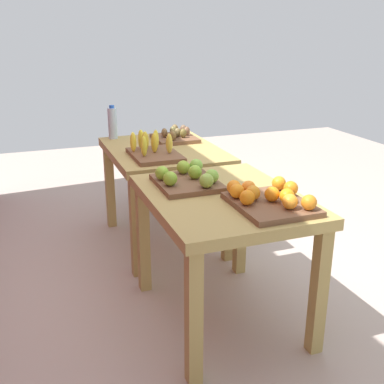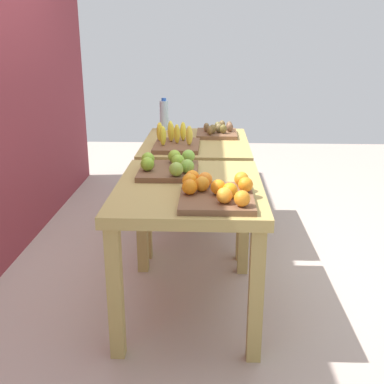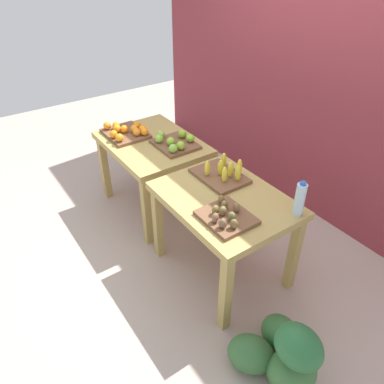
% 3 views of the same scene
% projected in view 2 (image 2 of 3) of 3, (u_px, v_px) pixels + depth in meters
% --- Properties ---
extents(ground_plane, '(8.00, 8.00, 0.00)m').
position_uv_depth(ground_plane, '(193.00, 264.00, 3.37)').
color(ground_plane, '#B29F92').
extents(display_table_left, '(1.04, 0.80, 0.77)m').
position_uv_depth(display_table_left, '(189.00, 204.00, 2.63)').
color(display_table_left, tan).
rests_on(display_table_left, ground_plane).
extents(display_table_right, '(1.04, 0.80, 0.77)m').
position_uv_depth(display_table_right, '(196.00, 155.00, 3.69)').
color(display_table_right, tan).
rests_on(display_table_right, ground_plane).
extents(orange_bin, '(0.44, 0.38, 0.11)m').
position_uv_depth(orange_bin, '(216.00, 191.00, 2.34)').
color(orange_bin, brown).
rests_on(orange_bin, display_table_left).
extents(apple_bin, '(0.40, 0.35, 0.11)m').
position_uv_depth(apple_bin, '(170.00, 167.00, 2.79)').
color(apple_bin, brown).
rests_on(apple_bin, display_table_left).
extents(banana_crate, '(0.44, 0.32, 0.17)m').
position_uv_depth(banana_crate, '(176.00, 141.00, 3.44)').
color(banana_crate, brown).
rests_on(banana_crate, display_table_right).
extents(kiwi_bin, '(0.36, 0.32, 0.10)m').
position_uv_depth(kiwi_bin, '(217.00, 132.00, 3.84)').
color(kiwi_bin, brown).
rests_on(kiwi_bin, display_table_right).
extents(water_bottle, '(0.07, 0.07, 0.27)m').
position_uv_depth(water_bottle, '(164.00, 115.00, 4.05)').
color(water_bottle, silver).
rests_on(water_bottle, display_table_right).
extents(watermelon_pile, '(0.64, 0.59, 0.53)m').
position_uv_depth(watermelon_pile, '(225.00, 178.00, 4.71)').
color(watermelon_pile, '#366833').
rests_on(watermelon_pile, ground_plane).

